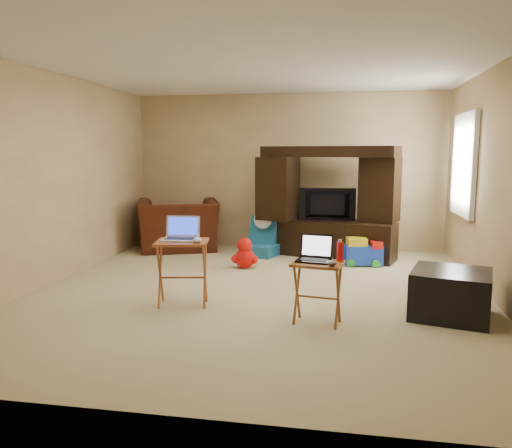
% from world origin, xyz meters
% --- Properties ---
extents(floor, '(5.50, 5.50, 0.00)m').
position_xyz_m(floor, '(0.00, 0.00, 0.00)').
color(floor, '#C6B989').
rests_on(floor, ground).
extents(ceiling, '(5.50, 5.50, 0.00)m').
position_xyz_m(ceiling, '(0.00, 0.00, 2.50)').
color(ceiling, silver).
rests_on(ceiling, ground).
extents(wall_back, '(5.00, 0.00, 5.00)m').
position_xyz_m(wall_back, '(0.00, 2.75, 1.25)').
color(wall_back, tan).
rests_on(wall_back, ground).
extents(wall_front, '(5.00, 0.00, 5.00)m').
position_xyz_m(wall_front, '(0.00, -2.75, 1.25)').
color(wall_front, tan).
rests_on(wall_front, ground).
extents(wall_left, '(0.00, 5.50, 5.50)m').
position_xyz_m(wall_left, '(-2.50, 0.00, 1.25)').
color(wall_left, tan).
rests_on(wall_left, ground).
extents(wall_right, '(0.00, 5.50, 5.50)m').
position_xyz_m(wall_right, '(2.50, 0.00, 1.25)').
color(wall_right, tan).
rests_on(wall_right, ground).
extents(window_pane, '(0.00, 1.20, 1.20)m').
position_xyz_m(window_pane, '(2.48, 1.55, 1.40)').
color(window_pane, white).
rests_on(window_pane, ground).
extents(window_frame, '(0.06, 1.14, 1.34)m').
position_xyz_m(window_frame, '(2.46, 1.55, 1.40)').
color(window_frame, white).
rests_on(window_frame, ground).
extents(entertainment_center, '(2.07, 1.11, 1.65)m').
position_xyz_m(entertainment_center, '(0.68, 2.07, 0.82)').
color(entertainment_center, black).
rests_on(entertainment_center, floor).
extents(television, '(0.84, 0.16, 0.48)m').
position_xyz_m(television, '(0.68, 2.02, 0.79)').
color(television, black).
rests_on(television, entertainment_center).
extents(recliner, '(1.53, 1.44, 0.80)m').
position_xyz_m(recliner, '(-1.68, 2.18, 0.40)').
color(recliner, '#4C1E10').
rests_on(recliner, floor).
extents(child_rocker, '(0.59, 0.63, 0.60)m').
position_xyz_m(child_rocker, '(-0.29, 1.94, 0.30)').
color(child_rocker, '#175880').
rests_on(child_rocker, floor).
extents(plush_toy, '(0.38, 0.32, 0.42)m').
position_xyz_m(plush_toy, '(-0.38, 1.09, 0.21)').
color(plush_toy, red).
rests_on(plush_toy, floor).
extents(push_toy, '(0.58, 0.46, 0.39)m').
position_xyz_m(push_toy, '(1.21, 1.56, 0.20)').
color(push_toy, blue).
rests_on(push_toy, floor).
extents(ottoman, '(0.86, 0.86, 0.45)m').
position_xyz_m(ottoman, '(1.95, -0.54, 0.22)').
color(ottoman, black).
rests_on(ottoman, floor).
extents(tray_table_left, '(0.58, 0.50, 0.67)m').
position_xyz_m(tray_table_left, '(-0.68, -0.65, 0.34)').
color(tray_table_left, '#A05826').
rests_on(tray_table_left, floor).
extents(tray_table_right, '(0.50, 0.43, 0.58)m').
position_xyz_m(tray_table_right, '(0.70, -0.96, 0.29)').
color(tray_table_right, '#995B25').
rests_on(tray_table_right, floor).
extents(laptop_left, '(0.37, 0.31, 0.24)m').
position_xyz_m(laptop_left, '(-0.71, -0.62, 0.79)').
color(laptop_left, '#B5B4B9').
rests_on(laptop_left, tray_table_left).
extents(laptop_right, '(0.34, 0.30, 0.24)m').
position_xyz_m(laptop_right, '(0.66, -0.94, 0.70)').
color(laptop_right, black).
rests_on(laptop_right, tray_table_right).
extents(mouse_left, '(0.12, 0.16, 0.06)m').
position_xyz_m(mouse_left, '(-0.49, -0.72, 0.70)').
color(mouse_left, silver).
rests_on(mouse_left, tray_table_left).
extents(mouse_right, '(0.10, 0.13, 0.05)m').
position_xyz_m(mouse_right, '(0.83, -1.08, 0.60)').
color(mouse_right, '#424348').
rests_on(mouse_right, tray_table_right).
extents(water_bottle, '(0.06, 0.06, 0.18)m').
position_xyz_m(water_bottle, '(0.90, -0.88, 0.67)').
color(water_bottle, red).
rests_on(water_bottle, tray_table_right).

